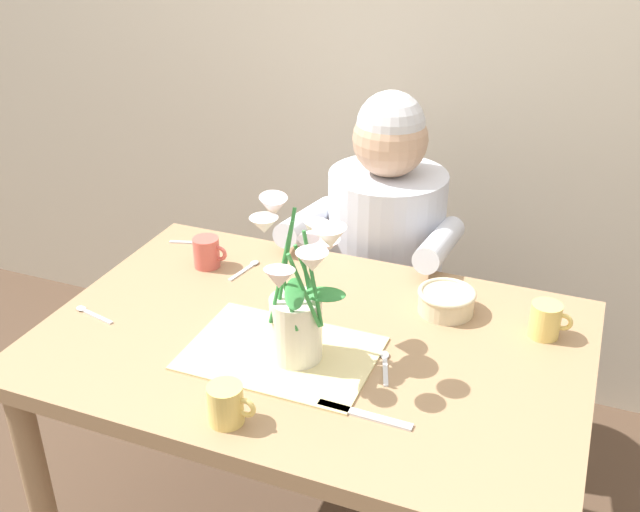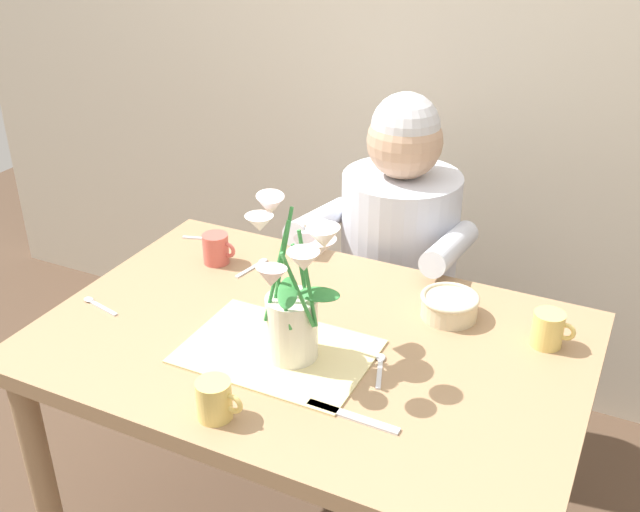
# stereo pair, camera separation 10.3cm
# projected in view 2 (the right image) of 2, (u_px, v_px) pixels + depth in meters

# --- Properties ---
(wood_panel_backdrop) EXTENTS (4.00, 0.10, 2.50)m
(wood_panel_backdrop) POSITION_uv_depth(u_px,v_px,m) (464.00, 21.00, 2.25)
(wood_panel_backdrop) COLOR beige
(wood_panel_backdrop) RESTS_ON ground_plane
(dining_table) EXTENTS (1.20, 0.80, 0.74)m
(dining_table) POSITION_uv_depth(u_px,v_px,m) (310.00, 372.00, 1.70)
(dining_table) COLOR #9E7A56
(dining_table) RESTS_ON ground_plane
(seated_person) EXTENTS (0.45, 0.47, 1.14)m
(seated_person) POSITION_uv_depth(u_px,v_px,m) (397.00, 281.00, 2.23)
(seated_person) COLOR #4C4C56
(seated_person) RESTS_ON ground_plane
(striped_placemat) EXTENTS (0.40, 0.28, 0.00)m
(striped_placemat) POSITION_uv_depth(u_px,v_px,m) (278.00, 351.00, 1.60)
(striped_placemat) COLOR beige
(striped_placemat) RESTS_ON dining_table
(flower_vase) EXTENTS (0.22, 0.27, 0.36)m
(flower_vase) POSITION_uv_depth(u_px,v_px,m) (296.00, 292.00, 1.51)
(flower_vase) COLOR silver
(flower_vase) RESTS_ON dining_table
(ceramic_bowl) EXTENTS (0.14, 0.14, 0.06)m
(ceramic_bowl) POSITION_uv_depth(u_px,v_px,m) (449.00, 305.00, 1.71)
(ceramic_bowl) COLOR beige
(ceramic_bowl) RESTS_ON dining_table
(dinner_knife) EXTENTS (0.19, 0.02, 0.00)m
(dinner_knife) POSITION_uv_depth(u_px,v_px,m) (353.00, 417.00, 1.41)
(dinner_knife) COLOR silver
(dinner_knife) RESTS_ON dining_table
(ceramic_mug) EXTENTS (0.09, 0.07, 0.08)m
(ceramic_mug) POSITION_uv_depth(u_px,v_px,m) (216.00, 249.00, 1.94)
(ceramic_mug) COLOR #CC564C
(ceramic_mug) RESTS_ON dining_table
(coffee_cup) EXTENTS (0.09, 0.07, 0.08)m
(coffee_cup) POSITION_uv_depth(u_px,v_px,m) (215.00, 400.00, 1.40)
(coffee_cup) COLOR #E5C666
(coffee_cup) RESTS_ON dining_table
(tea_cup) EXTENTS (0.09, 0.07, 0.08)m
(tea_cup) POSITION_uv_depth(u_px,v_px,m) (548.00, 329.00, 1.61)
(tea_cup) COLOR #E5C666
(tea_cup) RESTS_ON dining_table
(spoon_0) EXTENTS (0.12, 0.05, 0.01)m
(spoon_0) POSITION_uv_depth(u_px,v_px,m) (210.00, 239.00, 2.08)
(spoon_0) COLOR silver
(spoon_0) RESTS_ON dining_table
(spoon_1) EXTENTS (0.12, 0.04, 0.01)m
(spoon_1) POSITION_uv_depth(u_px,v_px,m) (95.00, 303.00, 1.77)
(spoon_1) COLOR silver
(spoon_1) RESTS_ON dining_table
(spoon_2) EXTENTS (0.04, 0.12, 0.01)m
(spoon_2) POSITION_uv_depth(u_px,v_px,m) (257.00, 265.00, 1.94)
(spoon_2) COLOR silver
(spoon_2) RESTS_ON dining_table
(spoon_3) EXTENTS (0.05, 0.12, 0.01)m
(spoon_3) POSITION_uv_depth(u_px,v_px,m) (380.00, 365.00, 1.55)
(spoon_3) COLOR silver
(spoon_3) RESTS_ON dining_table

